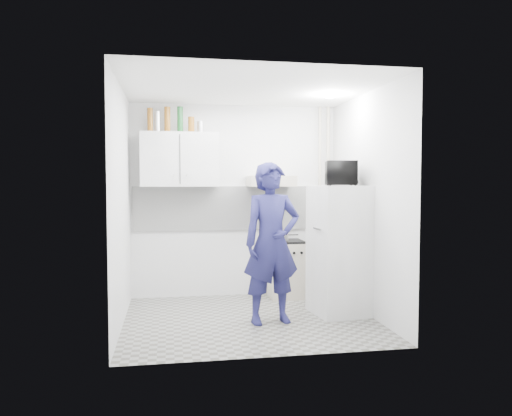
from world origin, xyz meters
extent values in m
plane|color=gray|center=(0.00, 0.00, 0.00)|extent=(2.80, 2.80, 0.00)
plane|color=white|center=(0.00, 0.00, 2.60)|extent=(2.80, 2.80, 0.00)
plane|color=silver|center=(0.00, 1.25, 1.30)|extent=(2.80, 0.00, 2.80)
plane|color=silver|center=(-1.40, 0.00, 1.30)|extent=(0.00, 2.60, 2.60)
plane|color=silver|center=(1.40, 0.00, 1.30)|extent=(0.00, 2.60, 2.60)
imported|color=#1D1C4E|center=(0.22, -0.17, 0.89)|extent=(0.71, 0.52, 1.78)
cube|color=#BCB39E|center=(0.66, 1.00, 0.37)|extent=(0.47, 0.47, 0.74)
cube|color=white|center=(1.10, 0.06, 0.76)|extent=(0.70, 0.70, 1.51)
cube|color=black|center=(0.66, 1.00, 0.76)|extent=(0.45, 0.45, 0.03)
cylinder|color=silver|center=(0.61, 1.01, 0.82)|extent=(0.16, 0.16, 0.09)
imported|color=black|center=(1.10, 0.06, 1.66)|extent=(0.59, 0.47, 0.29)
cylinder|color=brown|center=(-1.12, 1.07, 2.35)|extent=(0.07, 0.07, 0.31)
cylinder|color=silver|center=(-1.03, 1.07, 2.33)|extent=(0.07, 0.07, 0.27)
cylinder|color=brown|center=(-0.90, 1.07, 2.36)|extent=(0.08, 0.08, 0.33)
cylinder|color=#144C1E|center=(-0.74, 1.07, 2.37)|extent=(0.08, 0.08, 0.33)
cylinder|color=brown|center=(-0.60, 1.07, 2.30)|extent=(0.08, 0.08, 0.21)
cylinder|color=silver|center=(-0.48, 1.07, 2.28)|extent=(0.08, 0.08, 0.15)
cube|color=white|center=(-0.75, 1.07, 1.85)|extent=(1.00, 0.35, 0.70)
cube|color=#BCB39E|center=(0.45, 1.00, 1.57)|extent=(0.60, 0.50, 0.14)
cube|color=white|center=(0.00, 1.24, 1.20)|extent=(2.74, 0.03, 0.60)
cylinder|color=#BCB39E|center=(1.30, 1.17, 1.30)|extent=(0.05, 0.05, 2.60)
cylinder|color=#BCB39E|center=(1.18, 1.17, 1.30)|extent=(0.04, 0.04, 2.60)
cylinder|color=white|center=(1.00, 0.20, 2.57)|extent=(0.10, 0.10, 0.02)
camera|label=1|loc=(-0.89, -5.52, 1.56)|focal=35.00mm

